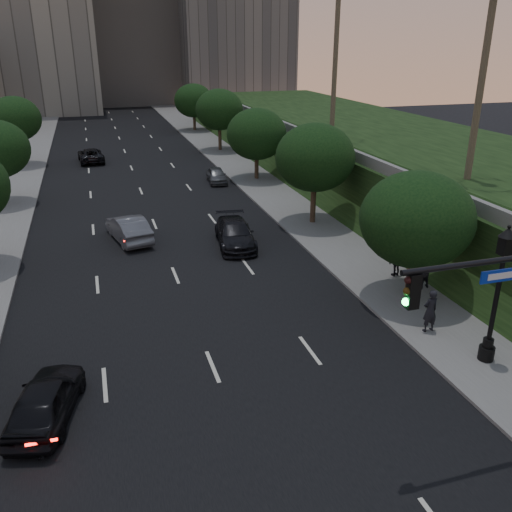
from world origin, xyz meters
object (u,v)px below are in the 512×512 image
object	(u,v)px
street_lamp	(496,301)
pedestrian_a	(430,311)
sedan_mid_left	(129,228)
sedan_far_left	(91,155)
pedestrian_c	(397,262)
sedan_near_left	(45,400)
sedan_near_right	(235,234)
pedestrian_b	(422,272)
sedan_far_right	(217,175)

from	to	relation	value
street_lamp	pedestrian_a	size ratio (longest dim) A/B	2.96
sedan_mid_left	street_lamp	bearing A→B (deg)	111.59
sedan_far_left	pedestrian_c	size ratio (longest dim) A/B	3.22
pedestrian_c	street_lamp	bearing A→B (deg)	76.93
pedestrian_c	sedan_near_left	bearing A→B (deg)	14.47
sedan_mid_left	sedan_near_right	bearing A→B (deg)	143.46
street_lamp	pedestrian_a	bearing A→B (deg)	108.83
street_lamp	sedan_near_right	distance (m)	16.47
sedan_mid_left	pedestrian_a	world-z (taller)	pedestrian_a
sedan_near_left	sedan_mid_left	world-z (taller)	sedan_mid_left
street_lamp	pedestrian_c	size ratio (longest dim) A/B	3.58
street_lamp	sedan_near_right	xyz separation A→B (m)	(-5.97, 15.23, -1.88)
sedan_mid_left	pedestrian_b	world-z (taller)	pedestrian_b
sedan_far_right	pedestrian_c	size ratio (longest dim) A/B	2.42
sedan_far_right	pedestrian_a	distance (m)	28.33
pedestrian_a	sedan_mid_left	bearing A→B (deg)	-58.88
street_lamp	pedestrian_c	world-z (taller)	street_lamp
sedan_far_left	sedan_near_right	distance (m)	28.66
sedan_far_left	pedestrian_b	world-z (taller)	pedestrian_b
street_lamp	sedan_near_left	size ratio (longest dim) A/B	1.29
sedan_far_right	pedestrian_b	bearing A→B (deg)	-74.23
sedan_mid_left	sedan_near_right	xyz separation A→B (m)	(6.08, -2.74, -0.05)
sedan_far_right	sedan_mid_left	bearing A→B (deg)	-119.00
sedan_far_left	sedan_near_right	xyz separation A→B (m)	(7.87, -27.56, 0.05)
sedan_near_left	sedan_mid_left	xyz separation A→B (m)	(3.98, 16.60, 0.06)
sedan_far_left	sedan_near_right	world-z (taller)	sedan_near_right
sedan_near_left	pedestrian_c	xyz separation A→B (m)	(16.85, 6.71, 0.19)
sedan_far_left	pedestrian_c	xyz separation A→B (m)	(14.66, -34.70, 0.23)
sedan_far_left	pedestrian_a	xyz separation A→B (m)	(12.96, -40.22, 0.39)
sedan_mid_left	pedestrian_a	xyz separation A→B (m)	(11.17, -15.41, 0.29)
sedan_far_right	pedestrian_c	bearing A→B (deg)	-74.47
sedan_far_right	pedestrian_c	world-z (taller)	pedestrian_c
pedestrian_b	pedestrian_c	xyz separation A→B (m)	(-0.43, 1.67, -0.07)
sedan_near_right	pedestrian_a	size ratio (longest dim) A/B	2.75
sedan_far_left	sedan_far_right	world-z (taller)	sedan_far_left
sedan_far_right	sedan_far_left	bearing A→B (deg)	135.33
street_lamp	pedestrian_b	bearing A→B (deg)	78.98
sedan_near_right	pedestrian_c	bearing A→B (deg)	-39.57
pedestrian_b	sedan_far_left	bearing A→B (deg)	-75.10
sedan_far_left	sedan_near_right	size ratio (longest dim) A/B	0.97
sedan_near_left	pedestrian_c	world-z (taller)	pedestrian_c
street_lamp	sedan_far_left	distance (m)	45.01
sedan_near_left	sedan_far_left	size ratio (longest dim) A/B	0.86
sedan_near_left	pedestrian_c	bearing A→B (deg)	-144.57
street_lamp	sedan_near_right	size ratio (longest dim) A/B	1.08
sedan_mid_left	pedestrian_a	size ratio (longest dim) A/B	2.57
sedan_near_right	pedestrian_b	xyz separation A→B (m)	(7.22, -8.81, 0.25)
sedan_near_left	sedan_near_right	world-z (taller)	sedan_near_right
street_lamp	sedan_mid_left	bearing A→B (deg)	123.82
sedan_mid_left	pedestrian_c	size ratio (longest dim) A/B	3.10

